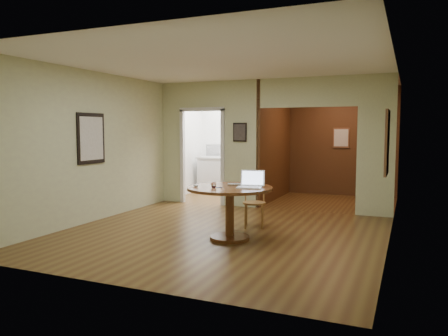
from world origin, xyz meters
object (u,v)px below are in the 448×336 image
at_px(open_laptop, 251,183).
at_px(closed_laptop, 238,185).
at_px(dining_table, 230,201).
at_px(chair, 254,197).

xyz_separation_m(open_laptop, closed_laptop, (-0.25, 0.13, -0.05)).
xyz_separation_m(dining_table, closed_laptop, (0.07, 0.18, 0.22)).
height_order(chair, closed_laptop, chair).
bearing_deg(chair, closed_laptop, -104.71).
xyz_separation_m(chair, closed_laptop, (0.02, -0.80, 0.30)).
height_order(dining_table, closed_laptop, closed_laptop).
xyz_separation_m(dining_table, chair, (0.05, 0.98, -0.08)).
distance_m(chair, open_laptop, 1.03).
relative_size(chair, open_laptop, 2.29).
relative_size(open_laptop, closed_laptop, 1.19).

